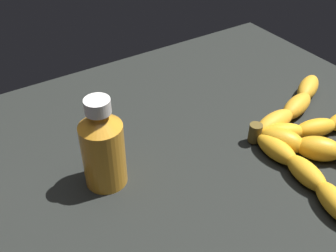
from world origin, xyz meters
The scene contains 3 objects.
ground_plane centered at (0.00, 0.00, -1.71)cm, with size 96.58×60.78×3.43cm, color black.
banana_bunch centered at (-24.00, 9.39, 1.62)cm, with size 24.75×27.40×3.65cm.
honey_bottle centered at (5.40, 0.28, 6.14)cm, with size 5.77×5.77×13.47cm.
Camera 1 is at (19.80, 38.35, 40.26)cm, focal length 43.08 mm.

